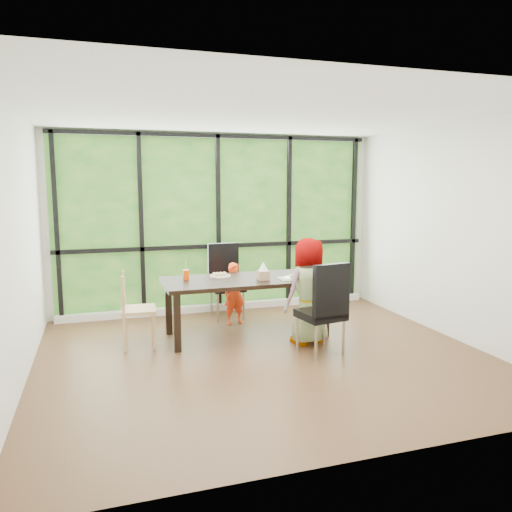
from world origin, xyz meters
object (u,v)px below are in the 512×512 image
Objects in this scene: child_toddler at (235,293)px; plate_far at (220,276)px; orange_cup at (186,275)px; plate_near at (294,278)px; chair_window_leather at (227,282)px; child_older at (307,291)px; tissue_box at (263,275)px; white_mug at (316,270)px; chair_end_beech at (139,310)px; chair_interior_leather at (321,308)px; green_cup at (314,274)px; dining_table at (246,307)px.

child_toddler reaches higher than plate_far.
orange_cup reaches higher than child_toddler.
chair_window_leather is at bearing 119.28° from plate_near.
chair_window_leather reaches higher than plate_near.
child_older reaches higher than chair_window_leather.
tissue_box reaches higher than plate_near.
orange_cup is at bearing -136.54° from chair_window_leather.
orange_cup is (-1.32, 0.37, 0.05)m from plate_near.
orange_cup is (-1.36, 0.70, 0.16)m from child_older.
chair_window_leather is 1.34m from white_mug.
child_toddler is 0.82m from tissue_box.
child_toddler is 3.16× the size of plate_far.
child_older is at bearing -100.46° from chair_end_beech.
chair_interior_leather reaches higher than orange_cup.
white_mug is (2.34, 0.06, 0.34)m from chair_end_beech.
tissue_box is (-0.44, 0.37, 0.16)m from child_older.
chair_window_leather reaches higher than tissue_box.
chair_interior_leather reaches higher than tissue_box.
plate_far is 0.46m from orange_cup.
child_toddler is 1.22m from green_cup.
plate_far is at bearing 143.08° from dining_table.
orange_cup is at bearing 160.51° from tissue_box.
child_toddler is (-0.00, 0.56, 0.06)m from dining_table.
dining_table is 0.72m from plate_near.
child_older is 9.60× the size of tissue_box.
chair_window_leather is at bearing 44.85° from orange_cup.
chair_end_beech reaches higher than dining_table.
orange_cup is (-1.36, 1.09, 0.27)m from chair_interior_leather.
child_older is (0.62, -1.08, 0.22)m from child_toddler.
child_toddler is 10.03× the size of white_mug.
plate_far is 0.60m from tissue_box.
plate_far is at bearing -54.24° from child_older.
plate_near is at bearing -57.04° from child_toddler.
dining_table is at bearing -13.30° from orange_cup.
tissue_box is at bearing -55.24° from child_older.
dining_table is 0.49m from tissue_box.
chair_end_beech is at bearing -167.69° from plate_far.
white_mug is at bearing -84.65° from chair_end_beech.
chair_interior_leather reaches higher than plate_near.
dining_table is 15.42× the size of tissue_box.
green_cup is at bearing -92.32° from chair_end_beech.
dining_table is 1.61× the size of child_older.
chair_interior_leather is 3.95× the size of plate_far.
chair_interior_leather is (0.65, -1.80, 0.00)m from chair_window_leather.
chair_interior_leather is at bearing -59.95° from tissue_box.
green_cup reaches higher than white_mug.
orange_cup is at bearing -174.55° from plate_far.
chair_window_leather is 0.83× the size of child_older.
plate_near is 2.17× the size of green_cup.
white_mug is (0.41, 0.24, 0.03)m from plate_near.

